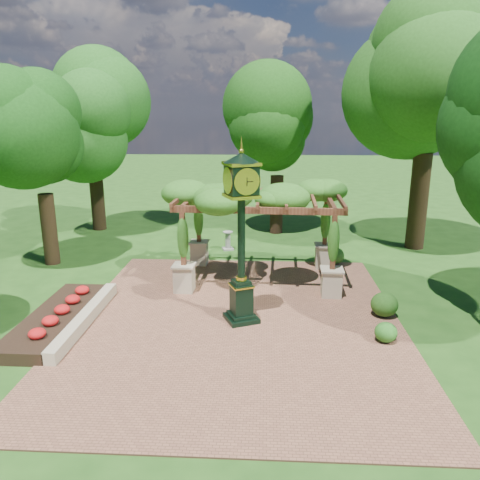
{
  "coord_description": "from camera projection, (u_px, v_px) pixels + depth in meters",
  "views": [
    {
      "loc": [
        0.81,
        -12.29,
        6.25
      ],
      "look_at": [
        0.0,
        2.5,
        2.2
      ],
      "focal_mm": 35.0,
      "sensor_mm": 36.0,
      "label": 1
    }
  ],
  "objects": [
    {
      "name": "tree_west_near",
      "position": [
        39.0,
        136.0,
        18.64
      ],
      "size": [
        4.03,
        4.03,
        7.77
      ],
      "color": "#382616",
      "rests_on": "ground"
    },
    {
      "name": "border_wall",
      "position": [
        85.0,
        319.0,
        14.2
      ],
      "size": [
        0.35,
        5.0,
        0.4
      ],
      "primitive_type": "cube",
      "color": "#C6B793",
      "rests_on": "ground"
    },
    {
      "name": "shrub_mid",
      "position": [
        384.0,
        304.0,
        14.68
      ],
      "size": [
        0.87,
        0.87,
        0.76
      ],
      "primitive_type": "ellipsoid",
      "rotation": [
        0.0,
        0.0,
        -0.03
      ],
      "color": "#234C15",
      "rests_on": "brick_plaza"
    },
    {
      "name": "ground",
      "position": [
        235.0,
        336.0,
        13.53
      ],
      "size": [
        120.0,
        120.0,
        0.0
      ],
      "primitive_type": "plane",
      "color": "#1E4714",
      "rests_on": "ground"
    },
    {
      "name": "tree_east_far",
      "position": [
        432.0,
        73.0,
        20.31
      ],
      "size": [
        5.93,
        5.93,
        11.53
      ],
      "color": "#312213",
      "rests_on": "ground"
    },
    {
      "name": "tree_north",
      "position": [
        278.0,
        129.0,
        23.75
      ],
      "size": [
        4.21,
        4.21,
        7.92
      ],
      "color": "black",
      "rests_on": "ground"
    },
    {
      "name": "flower_bed",
      "position": [
        57.0,
        318.0,
        14.25
      ],
      "size": [
        1.5,
        5.0,
        0.36
      ],
      "primitive_type": "cube",
      "color": "red",
      "rests_on": "ground"
    },
    {
      "name": "shrub_front",
      "position": [
        386.0,
        332.0,
        13.05
      ],
      "size": [
        0.7,
        0.7,
        0.56
      ],
      "primitive_type": "ellipsoid",
      "rotation": [
        0.0,
        0.0,
        0.13
      ],
      "color": "#25621C",
      "rests_on": "brick_plaza"
    },
    {
      "name": "pergola",
      "position": [
        260.0,
        200.0,
        17.33
      ],
      "size": [
        6.17,
        4.0,
        3.8
      ],
      "rotation": [
        0.0,
        0.0,
        -0.03
      ],
      "color": "beige",
      "rests_on": "brick_plaza"
    },
    {
      "name": "shrub_back",
      "position": [
        335.0,
        256.0,
        19.76
      ],
      "size": [
        0.94,
        0.94,
        0.72
      ],
      "primitive_type": "ellipsoid",
      "rotation": [
        0.0,
        0.0,
        -0.19
      ],
      "color": "#275819",
      "rests_on": "brick_plaza"
    },
    {
      "name": "pedestal_clock",
      "position": [
        241.0,
        223.0,
        13.65
      ],
      "size": [
        1.36,
        1.36,
        5.24
      ],
      "rotation": [
        0.0,
        0.0,
        0.42
      ],
      "color": "black",
      "rests_on": "brick_plaza"
    },
    {
      "name": "sundial",
      "position": [
        228.0,
        242.0,
        21.93
      ],
      "size": [
        0.61,
        0.61,
        0.88
      ],
      "rotation": [
        0.0,
        0.0,
        0.29
      ],
      "color": "gray",
      "rests_on": "ground"
    },
    {
      "name": "tree_west_far",
      "position": [
        91.0,
        118.0,
        24.37
      ],
      "size": [
        4.7,
        4.7,
        8.68
      ],
      "color": "black",
      "rests_on": "ground"
    },
    {
      "name": "brick_plaza",
      "position": [
        237.0,
        320.0,
        14.49
      ],
      "size": [
        10.0,
        12.0,
        0.04
      ],
      "primitive_type": "cube",
      "color": "brown",
      "rests_on": "ground"
    }
  ]
}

